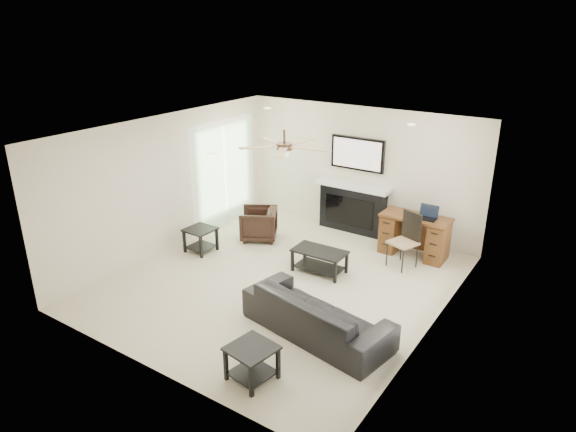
# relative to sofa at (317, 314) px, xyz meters

# --- Properties ---
(room_shell) EXTENTS (5.50, 5.54, 2.52)m
(room_shell) POSITION_rel_sofa_xyz_m (-1.06, 1.04, 1.37)
(room_shell) COLOR beige
(room_shell) RESTS_ON ground
(sofa) EXTENTS (2.25, 1.20, 0.62)m
(sofa) POSITION_rel_sofa_xyz_m (0.00, 0.00, 0.00)
(sofa) COLOR black
(sofa) RESTS_ON ground
(armchair) EXTENTS (0.93, 0.93, 0.63)m
(armchair) POSITION_rel_sofa_xyz_m (-2.60, 2.15, 0.00)
(armchair) COLOR black
(armchair) RESTS_ON ground
(coffee_table) EXTENTS (0.91, 0.52, 0.40)m
(coffee_table) POSITION_rel_sofa_xyz_m (-0.90, 1.60, -0.11)
(coffee_table) COLOR black
(coffee_table) RESTS_ON ground
(end_table_near) EXTENTS (0.60, 0.60, 0.45)m
(end_table_near) POSITION_rel_sofa_xyz_m (-0.15, -1.25, -0.09)
(end_table_near) COLOR black
(end_table_near) RESTS_ON ground
(end_table_left) EXTENTS (0.51, 0.51, 0.45)m
(end_table_left) POSITION_rel_sofa_xyz_m (-3.15, 1.10, -0.09)
(end_table_left) COLOR black
(end_table_left) RESTS_ON ground
(fireplace_unit) EXTENTS (1.52, 0.34, 1.91)m
(fireplace_unit) POSITION_rel_sofa_xyz_m (-1.29, 3.54, 0.64)
(fireplace_unit) COLOR black
(fireplace_unit) RESTS_ON ground
(desk) EXTENTS (1.22, 0.56, 0.76)m
(desk) POSITION_rel_sofa_xyz_m (0.19, 3.12, 0.07)
(desk) COLOR #402510
(desk) RESTS_ON ground
(desk_chair) EXTENTS (0.55, 0.56, 0.97)m
(desk_chair) POSITION_rel_sofa_xyz_m (0.19, 2.57, 0.17)
(desk_chair) COLOR black
(desk_chair) RESTS_ON ground
(laptop) EXTENTS (0.33, 0.24, 0.23)m
(laptop) POSITION_rel_sofa_xyz_m (0.39, 3.10, 0.56)
(laptop) COLOR black
(laptop) RESTS_ON desk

